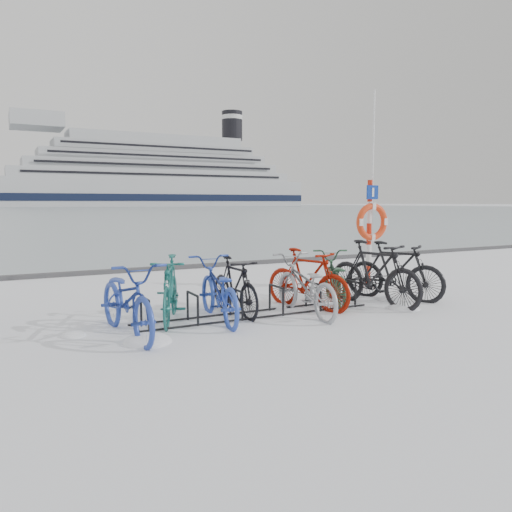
# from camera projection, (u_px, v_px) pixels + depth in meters

# --- Properties ---
(ground) EXTENTS (900.00, 900.00, 0.00)m
(ground) POSITION_uv_depth(u_px,v_px,m) (257.00, 315.00, 7.96)
(ground) COLOR white
(ground) RESTS_ON ground
(ice_sheet) EXTENTS (400.00, 298.00, 0.02)m
(ice_sheet) POSITION_uv_depth(u_px,v_px,m) (11.00, 209.00, 144.78)
(ice_sheet) COLOR #A5B2BA
(ice_sheet) RESTS_ON ground
(quay_edge) EXTENTS (400.00, 0.25, 0.10)m
(quay_edge) POSITION_uv_depth(u_px,v_px,m) (154.00, 269.00, 13.17)
(quay_edge) COLOR #3F3F42
(quay_edge) RESTS_ON ground
(bike_rack) EXTENTS (4.00, 0.48, 0.46)m
(bike_rack) POSITION_uv_depth(u_px,v_px,m) (257.00, 304.00, 7.95)
(bike_rack) COLOR black
(bike_rack) RESTS_ON ground
(lifebuoy_station) EXTENTS (0.79, 0.23, 4.11)m
(lifebuoy_station) POSITION_uv_depth(u_px,v_px,m) (371.00, 222.00, 10.46)
(lifebuoy_station) COLOR red
(lifebuoy_station) RESTS_ON ground
(cruise_ferry) EXTENTS (131.77, 24.87, 43.30)m
(cruise_ferry) POSITION_uv_depth(u_px,v_px,m) (155.00, 179.00, 215.00)
(cruise_ferry) COLOR silver
(cruise_ferry) RESTS_ON ground
(bike_0) EXTENTS (0.88, 2.09, 1.07)m
(bike_0) POSITION_uv_depth(u_px,v_px,m) (127.00, 296.00, 6.72)
(bike_0) COLOR #263D9B
(bike_0) RESTS_ON ground
(bike_1) EXTENTS (1.14, 1.77, 1.03)m
(bike_1) POSITION_uv_depth(u_px,v_px,m) (170.00, 287.00, 7.54)
(bike_1) COLOR #195D57
(bike_1) RESTS_ON ground
(bike_2) EXTENTS (0.89, 1.97, 1.00)m
(bike_2) POSITION_uv_depth(u_px,v_px,m) (218.00, 288.00, 7.61)
(bike_2) COLOR #2A47B2
(bike_2) RESTS_ON ground
(bike_3) EXTENTS (0.49, 1.62, 0.96)m
(bike_3) POSITION_uv_depth(u_px,v_px,m) (235.00, 284.00, 8.03)
(bike_3) COLOR black
(bike_3) RESTS_ON ground
(bike_4) EXTENTS (0.79, 1.94, 0.99)m
(bike_4) POSITION_uv_depth(u_px,v_px,m) (305.00, 284.00, 8.01)
(bike_4) COLOR #95979C
(bike_4) RESTS_ON ground
(bike_5) EXTENTS (1.03, 1.82, 1.05)m
(bike_5) POSITION_uv_depth(u_px,v_px,m) (307.00, 277.00, 8.48)
(bike_5) COLOR maroon
(bike_5) RESTS_ON ground
(bike_6) EXTENTS (1.37, 1.92, 0.96)m
(bike_6) POSITION_uv_depth(u_px,v_px,m) (334.00, 276.00, 8.90)
(bike_6) COLOR #2D563B
(bike_6) RESTS_ON ground
(bike_7) EXTENTS (0.97, 2.03, 1.17)m
(bike_7) POSITION_uv_depth(u_px,v_px,m) (374.00, 272.00, 8.73)
(bike_7) COLOR black
(bike_7) RESTS_ON ground
(bike_8) EXTENTS (1.36, 1.88, 1.12)m
(bike_8) POSITION_uv_depth(u_px,v_px,m) (395.00, 269.00, 9.24)
(bike_8) COLOR black
(bike_8) RESTS_ON ground
(snow_drifts) EXTENTS (5.87, 1.88, 0.22)m
(snow_drifts) POSITION_uv_depth(u_px,v_px,m) (277.00, 318.00, 7.76)
(snow_drifts) COLOR white
(snow_drifts) RESTS_ON ground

